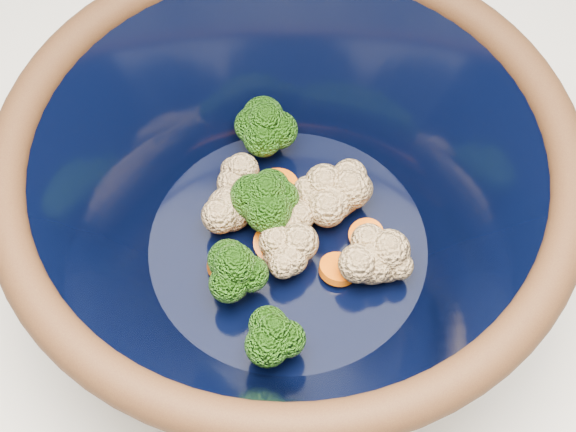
{
  "coord_description": "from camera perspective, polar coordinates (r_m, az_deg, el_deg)",
  "views": [
    {
      "loc": [
        -0.05,
        -0.36,
        1.43
      ],
      "look_at": [
        -0.06,
        -0.07,
        0.97
      ],
      "focal_mm": 50.0,
      "sensor_mm": 36.0,
      "label": 1
    }
  ],
  "objects": [
    {
      "name": "vegetable_pile",
      "position": [
        0.55,
        -0.13,
        -0.26
      ],
      "size": [
        0.14,
        0.2,
        0.05
      ],
      "color": "#608442",
      "rests_on": "mixing_bowl"
    },
    {
      "name": "mixing_bowl",
      "position": [
        0.53,
        0.0,
        0.87
      ],
      "size": [
        0.42,
        0.42,
        0.16
      ],
      "rotation": [
        0.0,
        0.0,
        -0.25
      ],
      "color": "black",
      "rests_on": "counter"
    },
    {
      "name": "counter",
      "position": [
        1.04,
        3.3,
        -11.89
      ],
      "size": [
        1.2,
        1.2,
        0.9
      ],
      "primitive_type": "cube",
      "color": "white",
      "rests_on": "ground"
    }
  ]
}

